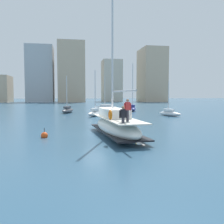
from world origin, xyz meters
TOP-DOWN VIEW (x-y plane):
  - ground_plane at (0.00, 0.00)m, footprint 400.00×400.00m
  - main_sailboat at (1.32, -1.77)m, footprint 3.23×9.77m
  - moored_sloop_near at (10.26, 27.16)m, footprint 2.20×5.76m
  - moored_sloop_far at (6.20, 36.71)m, footprint 5.08×4.46m
  - moored_cutter_left at (-2.84, 23.97)m, footprint 2.76×5.41m
  - moored_cutter_right at (1.68, 16.79)m, footprint 3.79×5.12m
  - moored_ketch_distant at (13.02, 14.61)m, footprint 2.77×4.45m
  - seagull at (1.82, -6.79)m, footprint 0.53×0.91m
  - mooring_buoy at (-4.34, -1.68)m, footprint 0.54×0.54m
  - waterfront_buildings at (4.21, 95.08)m, footprint 81.39×19.13m

SIDE VIEW (x-z plane):
  - ground_plane at x=0.00m, z-range 0.00..0.00m
  - mooring_buoy at x=-4.34m, z-range -0.27..0.60m
  - seagull at x=1.82m, z-range 0.26..0.42m
  - moored_ketch_distant at x=13.02m, z-range -2.21..3.16m
  - moored_cutter_left at x=-2.84m, z-range -2.84..3.93m
  - moored_cutter_right at x=1.68m, z-range -3.01..4.12m
  - moored_sloop_far at x=6.20m, z-range -3.34..4.49m
  - moored_sloop_near at x=10.26m, z-range -4.20..5.46m
  - main_sailboat at x=1.32m, z-range -5.45..7.27m
  - waterfront_buildings at x=4.21m, z-range -1.42..25.96m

